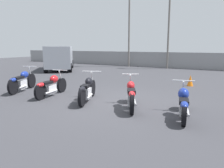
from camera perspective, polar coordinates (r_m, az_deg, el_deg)
The scene contains 11 objects.
ground_plane at distance 7.76m, azimuth -0.23°, elevation -4.80°, with size 60.00×60.00×0.00m, color #38383D.
fence_back at distance 20.07m, azimuth 19.24°, elevation 5.76°, with size 40.00×0.04×1.41m.
light_pole_left at distance 19.93m, azimuth 14.65°, elevation 15.38°, with size 0.70×0.35×6.63m.
light_pole_right at distance 21.31m, azimuth 4.54°, elevation 17.61°, with size 0.70×0.35×8.28m.
motorcycle_slot_0 at distance 10.34m, azimuth -22.40°, elevation 0.70°, with size 1.03×2.07×1.04m.
motorcycle_slot_1 at distance 8.98m, azimuth -15.63°, elevation -0.42°, with size 0.73×2.05×0.99m.
motorcycle_slot_2 at distance 7.87m, azimuth -6.45°, elevation -1.50°, with size 1.06×2.07×1.02m.
motorcycle_slot_3 at distance 6.99m, azimuth 4.98°, elevation -2.84°, with size 1.07×1.90×1.03m.
motorcycle_slot_4 at distance 6.40m, azimuth 18.14°, elevation -4.69°, with size 0.79×2.02×0.95m.
parked_van at distance 18.57m, azimuth -13.49°, elevation 6.92°, with size 4.46×4.92×1.93m.
traffic_cone_near at distance 11.53m, azimuth 19.77°, elevation 0.86°, with size 0.30×0.30×0.55m.
Camera 1 is at (3.79, -6.48, 1.97)m, focal length 35.00 mm.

